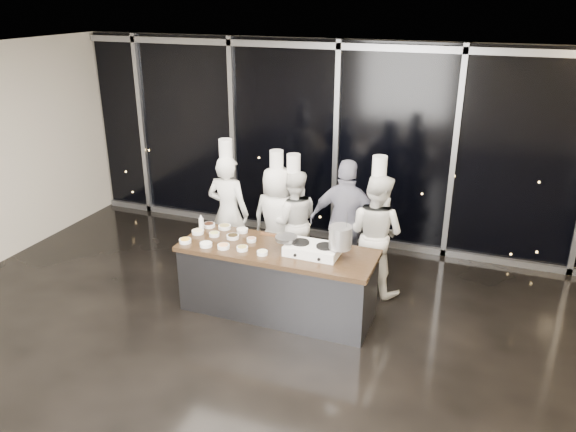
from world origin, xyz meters
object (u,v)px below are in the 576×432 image
object	(u,v)px
guest	(347,223)
chef_far_left	(228,212)
demo_counter	(277,280)
stock_pot	(340,237)
frying_pan	(285,238)
stove	(313,249)
chef_left	(277,219)
chef_center	(293,221)
chef_right	(375,233)

from	to	relation	value
guest	chef_far_left	bearing A→B (deg)	3.79
demo_counter	guest	bearing A→B (deg)	61.68
stock_pot	frying_pan	bearing A→B (deg)	-178.32
stove	chef_left	distance (m)	1.45
frying_pan	chef_center	xyz separation A→B (m)	(-0.34, 1.19, -0.28)
chef_right	chef_left	bearing A→B (deg)	14.57
chef_center	chef_right	bearing A→B (deg)	149.68
stove	chef_right	size ratio (longest dim) A/B	0.34
chef_far_left	chef_right	size ratio (longest dim) A/B	1.02
stove	guest	world-z (taller)	guest
chef_left	chef_far_left	bearing A→B (deg)	20.05
frying_pan	chef_left	distance (m)	1.29
chef_center	guest	xyz separation A→B (m)	(0.81, -0.09, 0.12)
demo_counter	chef_far_left	xyz separation A→B (m)	(-1.14, 0.94, 0.43)
stock_pot	chef_left	xyz separation A→B (m)	(-1.25, 1.11, -0.37)
stove	chef_right	bearing A→B (deg)	62.43
stove	chef_right	distance (m)	1.16
stock_pot	chef_center	world-z (taller)	chef_center
stove	stock_pot	distance (m)	0.40
demo_counter	stock_pot	world-z (taller)	stock_pot
stove	chef_right	xyz separation A→B (m)	(0.54, 1.02, -0.11)
chef_center	stove	bearing A→B (deg)	97.23
stove	stock_pot	world-z (taller)	stock_pot
stock_pot	chef_far_left	bearing A→B (deg)	154.36
demo_counter	stove	xyz separation A→B (m)	(0.46, 0.01, 0.51)
demo_counter	chef_center	world-z (taller)	chef_center
demo_counter	frying_pan	bearing A→B (deg)	-3.55
stove	demo_counter	bearing A→B (deg)	-178.58
stove	chef_center	distance (m)	1.37
chef_right	frying_pan	bearing A→B (deg)	67.48
chef_center	chef_right	xyz separation A→B (m)	(1.23, -0.16, 0.07)
stock_pot	chef_right	xyz separation A→B (m)	(0.21, 1.01, -0.32)
chef_left	guest	xyz separation A→B (m)	(1.04, -0.02, 0.09)
stock_pot	chef_far_left	distance (m)	2.17
demo_counter	frying_pan	size ratio (longest dim) A/B	5.20
stove	stock_pot	bearing A→B (deg)	1.71
demo_counter	stock_pot	distance (m)	1.08
demo_counter	chef_right	bearing A→B (deg)	45.50
chef_far_left	chef_center	bearing A→B (deg)	-164.67
stock_pot	chef_left	size ratio (longest dim) A/B	0.15
stove	guest	bearing A→B (deg)	83.85
frying_pan	chef_center	bearing A→B (deg)	106.51
demo_counter	guest	size ratio (longest dim) A/B	1.37
demo_counter	frying_pan	xyz separation A→B (m)	(0.11, -0.01, 0.61)
chef_left	guest	size ratio (longest dim) A/B	1.01
guest	stock_pot	bearing A→B (deg)	99.78
demo_counter	chef_right	size ratio (longest dim) A/B	1.29
chef_center	chef_left	bearing A→B (deg)	-7.70
stock_pot	chef_right	size ratio (longest dim) A/B	0.14
stock_pot	demo_counter	bearing A→B (deg)	-179.08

